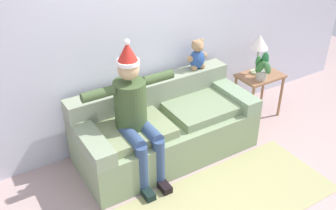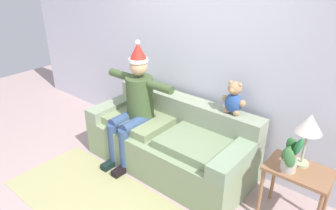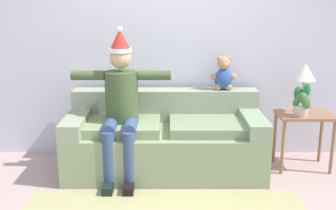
{
  "view_description": "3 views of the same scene",
  "coord_description": "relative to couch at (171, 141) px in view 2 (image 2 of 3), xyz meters",
  "views": [
    {
      "loc": [
        -1.93,
        -2.2,
        2.9
      ],
      "look_at": [
        -0.09,
        0.78,
        0.8
      ],
      "focal_mm": 41.41,
      "sensor_mm": 36.0,
      "label": 1
    },
    {
      "loc": [
        2.03,
        -1.5,
        2.36
      ],
      "look_at": [
        0.06,
        0.89,
        0.9
      ],
      "focal_mm": 32.41,
      "sensor_mm": 36.0,
      "label": 2
    },
    {
      "loc": [
        0.03,
        -3.15,
        1.82
      ],
      "look_at": [
        0.05,
        0.95,
        0.74
      ],
      "focal_mm": 43.45,
      "sensor_mm": 36.0,
      "label": 3
    }
  ],
  "objects": [
    {
      "name": "ground_plane",
      "position": [
        0.0,
        -1.01,
        -0.34
      ],
      "size": [
        10.0,
        10.0,
        0.0
      ],
      "primitive_type": "plane",
      "color": "#B09491"
    },
    {
      "name": "back_wall",
      "position": [
        0.0,
        0.54,
        1.01
      ],
      "size": [
        7.0,
        0.1,
        2.7
      ],
      "primitive_type": "cube",
      "color": "silver",
      "rests_on": "ground_plane"
    },
    {
      "name": "couch",
      "position": [
        0.0,
        0.0,
        0.0
      ],
      "size": [
        2.07,
        0.91,
        0.83
      ],
      "color": "gray",
      "rests_on": "ground_plane"
    },
    {
      "name": "person_seated",
      "position": [
        -0.45,
        -0.16,
        0.46
      ],
      "size": [
        1.02,
        0.77,
        1.56
      ],
      "color": "#40562F",
      "rests_on": "ground_plane"
    },
    {
      "name": "teddy_bear",
      "position": [
        0.65,
        0.29,
        0.66
      ],
      "size": [
        0.29,
        0.17,
        0.38
      ],
      "color": "#2B4D94",
      "rests_on": "couch"
    },
    {
      "name": "side_table",
      "position": [
        1.51,
        0.04,
        0.17
      ],
      "size": [
        0.59,
        0.4,
        0.62
      ],
      "color": "#946443",
      "rests_on": "ground_plane"
    },
    {
      "name": "table_lamp",
      "position": [
        1.49,
        0.12,
        0.7
      ],
      "size": [
        0.24,
        0.24,
        0.53
      ],
      "color": "#B2BC8D",
      "rests_on": "side_table"
    },
    {
      "name": "potted_plant",
      "position": [
        1.43,
        -0.05,
        0.44
      ],
      "size": [
        0.21,
        0.25,
        0.36
      ],
      "color": "#B8B3A5",
      "rests_on": "side_table"
    },
    {
      "name": "area_rug",
      "position": [
        0.0,
        -1.05,
        -0.33
      ],
      "size": [
        2.54,
        1.01,
        0.01
      ],
      "primitive_type": "cube",
      "color": "tan",
      "rests_on": "ground_plane"
    }
  ]
}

